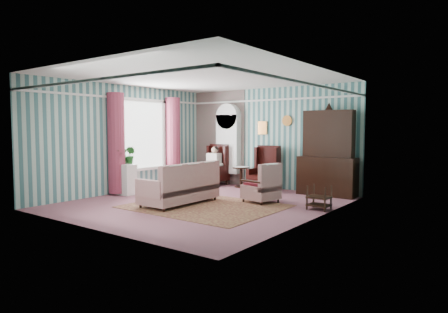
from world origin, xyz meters
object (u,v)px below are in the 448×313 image
Objects in this scene: dresser_hutch at (327,150)px; plant_stand at (125,179)px; wingback_left at (214,165)px; seated_woman at (214,166)px; floral_armchair at (261,182)px; coffee_table at (188,191)px; wingback_right at (263,168)px; bookcase at (228,148)px; sofa at (179,180)px; nest_table at (319,197)px; round_side_table at (241,177)px.

plant_stand is at bearing -144.92° from dresser_hutch.
wingback_left is 2.87m from plant_stand.
plant_stand is (-0.80, -2.75, -0.19)m from seated_woman.
floral_armchair reaches higher than coffee_table.
wingback_left is 1.06× the size of seated_woman.
wingback_left and wingback_right have the same top height.
floral_armchair is 1.80m from coffee_table.
floral_armchair is at bearing 24.95° from coffee_table.
bookcase is 2.98m from coffee_table.
sofa is (1.24, -2.86, -0.06)m from wingback_left.
dresser_hutch reaches higher than plant_stand.
floral_armchair is at bearing -178.62° from nest_table.
plant_stand is (-2.55, -2.75, -0.22)m from wingback_right.
nest_table is 0.28× the size of sofa.
bookcase is at bearing 153.08° from nest_table.
wingback_left reaches higher than floral_armchair.
wingback_right is 2.81m from nest_table.
wingback_right reaches higher than plant_stand.
wingback_left is at bearing 159.15° from nest_table.
wingback_right reaches higher than seated_woman.
wingback_right is (-1.75, -0.27, -0.55)m from dresser_hutch.
plant_stand is (-4.87, -1.20, 0.13)m from nest_table.
floral_armchair is (1.74, -1.73, 0.17)m from round_side_table.
wingback_left is 3.08m from floral_armchair.
bookcase is 3.73× the size of round_side_table.
plant_stand reaches higher than nest_table.
wingback_right reaches higher than round_side_table.
round_side_table is 0.31× the size of sofa.
seated_woman reaches higher than floral_armchair.
nest_table is at bearing -33.75° from wingback_right.
dresser_hutch is 2.75m from round_side_table.
round_side_table is at bearing 169.99° from wingback_right.
wingback_left reaches higher than coffee_table.
dresser_hutch is at bearing 2.64° from round_side_table.
nest_table is 0.57× the size of floral_armchair.
dresser_hutch reaches higher than wingback_right.
bookcase is at bearing 105.83° from coffee_table.
dresser_hutch reaches higher than sofa.
dresser_hutch is at bearing 8.77° from wingback_right.
dresser_hutch reaches higher than bookcase.
plant_stand is at bearing -132.84° from wingback_right.
nest_table is at bearing -26.92° from bookcase.
sofa is 0.67m from coffee_table.
wingback_left is 1.75m from wingback_right.
wingback_right is at bearing -10.11° from sofa.
dresser_hutch is 1.89× the size of wingback_left.
wingback_right is 1.82m from floral_armchair.
floral_armchair is (2.64, -1.58, -0.12)m from seated_woman.
plant_stand reaches higher than coffee_table.
sofa is at bearing -125.87° from dresser_hutch.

